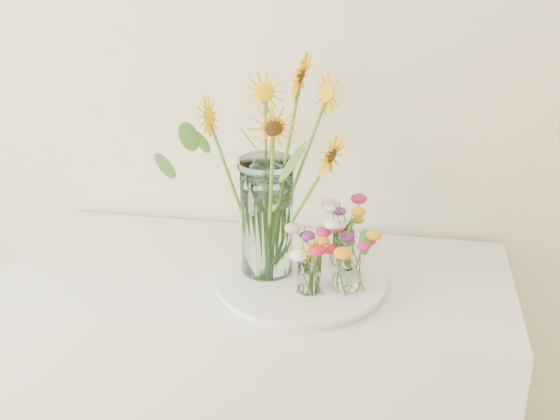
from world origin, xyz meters
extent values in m
cube|color=white|center=(-0.14, 1.93, 0.45)|extent=(1.40, 0.60, 0.90)
cylinder|color=white|center=(-0.01, 1.86, 0.91)|extent=(0.43, 0.43, 0.02)
cylinder|color=silver|center=(-0.10, 1.89, 1.09)|extent=(0.14, 0.14, 0.32)
cylinder|color=white|center=(0.03, 1.79, 0.98)|extent=(0.08, 0.08, 0.10)
cylinder|color=white|center=(0.10, 1.96, 0.98)|extent=(0.06, 0.06, 0.10)
camera|label=1|loc=(0.23, 0.24, 1.83)|focal=45.00mm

